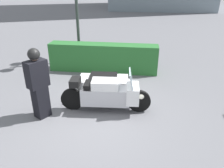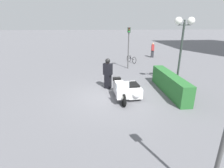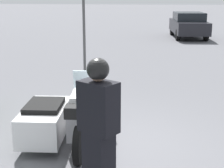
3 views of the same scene
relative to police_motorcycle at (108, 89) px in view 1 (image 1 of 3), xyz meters
name	(u,v)px [view 1 (image 1 of 3)]	position (x,y,z in m)	size (l,w,h in m)	color
ground_plane	(90,116)	(-0.34, -0.72, -0.45)	(160.00, 160.00, 0.00)	slate
police_motorcycle	(108,89)	(0.00, 0.00, 0.00)	(2.39, 1.36, 1.14)	black
officer_rider	(38,82)	(-1.56, -0.88, 0.49)	(0.51, 0.57, 1.80)	black
hedge_bush_curbside	(103,58)	(-0.56, 2.48, 0.08)	(4.10, 0.62, 1.06)	#28662D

